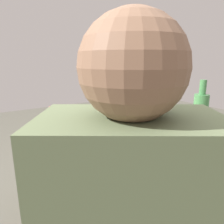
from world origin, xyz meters
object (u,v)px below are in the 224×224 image
object	(u,v)px
round_dining_table	(119,138)
dish_greens	(166,143)
soup_bowl	(65,136)
dish_eggplant	(166,119)
tea_cup_near	(54,112)
rice_bowl	(131,105)
tea_cup_far	(105,152)
green_bottle	(200,113)
dish_stirfry	(89,112)

from	to	relation	value
round_dining_table	dish_greens	distance (m)	0.40
soup_bowl	dish_eggplant	bearing A→B (deg)	-2.31
tea_cup_near	round_dining_table	bearing A→B (deg)	-56.29
round_dining_table	tea_cup_near	xyz separation A→B (m)	(-0.27, 0.41, 0.12)
rice_bowl	dish_eggplant	world-z (taller)	rice_bowl
tea_cup_far	soup_bowl	bearing A→B (deg)	108.56
soup_bowl	dish_eggplant	world-z (taller)	soup_bowl
rice_bowl	tea_cup_near	distance (m)	0.57
dish_greens	tea_cup_far	bearing A→B (deg)	167.99
green_bottle	tea_cup_near	xyz separation A→B (m)	(-0.55, 0.75, -0.08)
rice_bowl	tea_cup_near	size ratio (longest dim) A/B	3.76
dish_greens	green_bottle	bearing A→B (deg)	6.62
round_dining_table	rice_bowl	xyz separation A→B (m)	(0.28, 0.25, 0.13)
round_dining_table	dish_eggplant	world-z (taller)	dish_eggplant
round_dining_table	tea_cup_far	bearing A→B (deg)	-131.80
rice_bowl	soup_bowl	world-z (taller)	rice_bowl
dish_stirfry	tea_cup_far	distance (m)	0.68
round_dining_table	dish_stirfry	size ratio (longest dim) A/B	4.93
rice_bowl	soup_bowl	bearing A→B (deg)	-152.95
dish_eggplant	green_bottle	bearing A→B (deg)	-92.95
rice_bowl	dish_stirfry	xyz separation A→B (m)	(-0.33, 0.06, -0.02)
rice_bowl	tea_cup_near	world-z (taller)	rice_bowl
tea_cup_far	tea_cup_near	bearing A→B (deg)	88.75
tea_cup_near	tea_cup_far	bearing A→B (deg)	-91.25
green_bottle	tea_cup_far	world-z (taller)	green_bottle
round_dining_table	tea_cup_near	size ratio (longest dim) A/B	15.69
green_bottle	tea_cup_near	size ratio (longest dim) A/B	4.03
dish_greens	tea_cup_near	distance (m)	0.83
round_dining_table	soup_bowl	size ratio (longest dim) A/B	4.42
dish_greens	tea_cup_far	size ratio (longest dim) A/B	3.26
round_dining_table	dish_eggplant	xyz separation A→B (m)	(0.29, -0.11, 0.10)
dish_greens	rice_bowl	bearing A→B (deg)	65.95
soup_bowl	tea_cup_far	bearing A→B (deg)	-71.44
round_dining_table	tea_cup_near	distance (m)	0.50
green_bottle	dish_greens	bearing A→B (deg)	-173.38
dish_eggplant	tea_cup_near	world-z (taller)	tea_cup_near
round_dining_table	soup_bowl	xyz separation A→B (m)	(-0.37, -0.08, 0.11)
green_bottle	tea_cup_far	size ratio (longest dim) A/B	4.47
green_bottle	tea_cup_far	xyz separation A→B (m)	(-0.56, 0.03, -0.09)
dish_eggplant	round_dining_table	bearing A→B (deg)	159.88
tea_cup_near	dish_eggplant	bearing A→B (deg)	-42.40
dish_stirfry	green_bottle	xyz separation A→B (m)	(0.33, -0.66, 0.10)
dish_stirfry	dish_greens	size ratio (longest dim) A/B	1.08
tea_cup_far	green_bottle	bearing A→B (deg)	-2.88
tea_cup_near	tea_cup_far	xyz separation A→B (m)	(-0.02, -0.73, -0.01)
soup_bowl	dish_stirfry	xyz separation A→B (m)	(0.32, 0.39, -0.01)
soup_bowl	tea_cup_far	size ratio (longest dim) A/B	3.94
rice_bowl	soup_bowl	size ratio (longest dim) A/B	1.06
tea_cup_near	tea_cup_far	distance (m)	0.73
dish_stirfry	dish_greens	world-z (taller)	dish_greens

